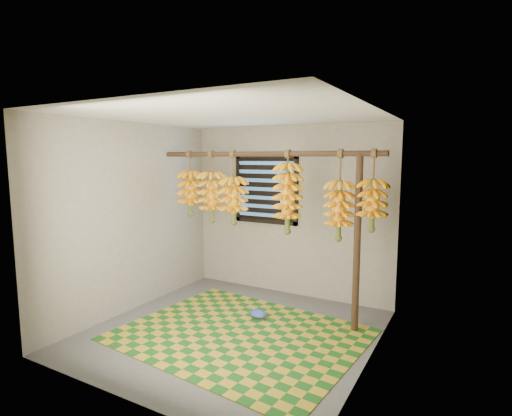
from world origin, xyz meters
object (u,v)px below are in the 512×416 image
Objects in this scene: woven_mat at (240,334)px; banana_bunch_d at (288,198)px; plastic_bag at (258,314)px; banana_bunch_e at (339,210)px; banana_bunch_a at (191,193)px; banana_bunch_f at (372,205)px; banana_bunch_c at (234,200)px; banana_bunch_b at (212,197)px; support_post at (357,244)px.

banana_bunch_d is at bearing 72.78° from woven_mat.
plastic_bag is 0.23× the size of banana_bunch_e.
banana_bunch_d is (1.46, 0.00, 0.00)m from banana_bunch_a.
banana_bunch_f is (2.46, 0.00, -0.02)m from banana_bunch_a.
banana_bunch_a and banana_bunch_d have the same top height.
banana_bunch_c is 0.95× the size of banana_bunch_d.
plastic_bag is 0.27× the size of banana_bunch_f.
plastic_bag is 1.63m from banana_bunch_b.
banana_bunch_d is 0.97× the size of banana_bunch_e.
support_post is 2.10× the size of banana_bunch_b.
banana_bunch_a is 1.46m from banana_bunch_d.
plastic_bag is at bearing -15.63° from banana_bunch_b.
support_post is at bearing -0.00° from banana_bunch_d.
woven_mat is at bearing -53.67° from banana_bunch_c.
banana_bunch_f is (1.00, 0.00, -0.02)m from banana_bunch_d.
woven_mat is at bearing -139.73° from banana_bunch_e.
plastic_bag is 1.90m from banana_bunch_f.
plastic_bag is 1.86m from banana_bunch_a.
banana_bunch_e is 0.37m from banana_bunch_f.
support_post is 2.36m from banana_bunch_a.
banana_bunch_c is at bearing -180.00° from banana_bunch_f.
banana_bunch_e is at bearing -0.00° from banana_bunch_d.
banana_bunch_a is at bearing 149.43° from woven_mat.
banana_bunch_d reaches higher than plastic_bag.
banana_bunch_a reaches higher than woven_mat.
banana_bunch_f is (1.27, 0.23, 1.39)m from plastic_bag.
banana_bunch_b is at bearing -180.00° from support_post.
support_post is at bearing 11.71° from plastic_bag.
banana_bunch_c and banana_bunch_e have the same top height.
banana_bunch_e is (-0.21, 0.00, 0.37)m from support_post.
banana_bunch_f is at bearing 30.78° from woven_mat.
woven_mat is 1.66m from banana_bunch_d.
woven_mat is 2.54× the size of banana_bunch_d.
banana_bunch_d and banana_bunch_e have the same top height.
support_post is 2.00m from banana_bunch_b.
support_post is at bearing 0.00° from banana_bunch_a.
plastic_bag is 0.27× the size of banana_bunch_a.
banana_bunch_e is (0.86, 0.73, 1.36)m from woven_mat.
banana_bunch_b is (-0.88, 0.73, 1.43)m from woven_mat.
banana_bunch_a is at bearing 180.00° from banana_bunch_b.
support_post is at bearing 0.00° from banana_bunch_e.
banana_bunch_e reaches higher than support_post.
banana_bunch_f is at bearing 0.00° from banana_bunch_a.
banana_bunch_a is 0.86× the size of banana_bunch_e.
woven_mat is 0.50m from plastic_bag.
woven_mat is 2.47× the size of banana_bunch_e.
banana_bunch_f is at bearing 0.00° from banana_bunch_d.
banana_bunch_f is at bearing 0.00° from banana_bunch_b.
banana_bunch_d is (-0.85, 0.00, 0.47)m from support_post.
banana_bunch_d is at bearing 40.54° from plastic_bag.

